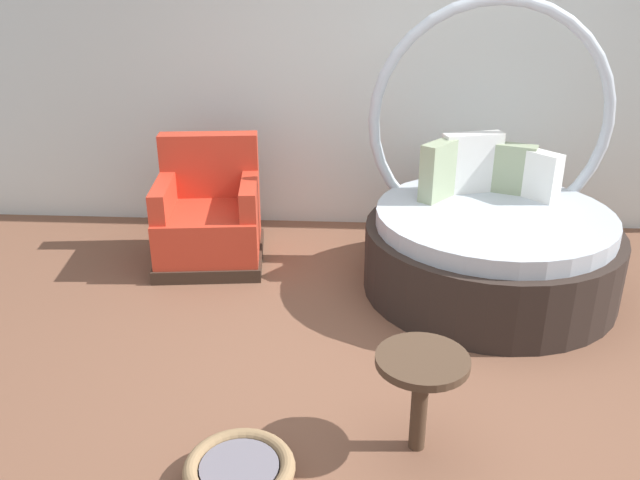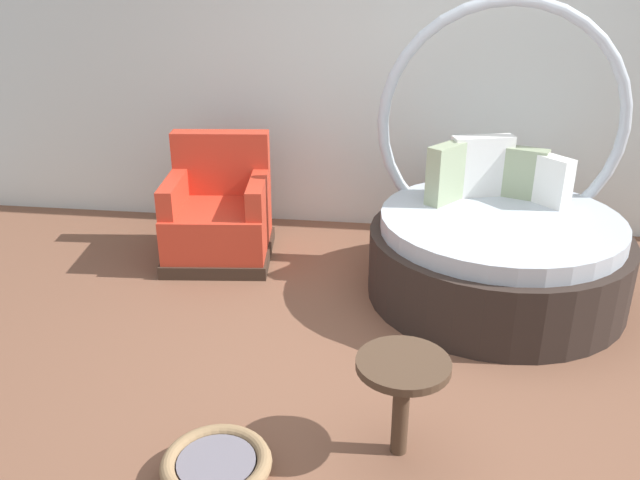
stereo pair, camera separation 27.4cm
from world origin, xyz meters
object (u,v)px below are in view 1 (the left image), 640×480
round_daybed (490,233)px  red_armchair (209,219)px  side_table (422,374)px  pet_basket (240,472)px

round_daybed → red_armchair: size_ratio=2.10×
round_daybed → side_table: (-0.63, -1.76, 0.02)m
round_daybed → pet_basket: round_daybed is taller
round_daybed → side_table: 1.87m
round_daybed → pet_basket: bearing=-125.0°
round_daybed → pet_basket: (-1.45, -2.06, -0.33)m
round_daybed → side_table: bearing=-109.5°
round_daybed → red_armchair: round_daybed is taller
pet_basket → side_table: size_ratio=0.98×
round_daybed → red_armchair: (-2.08, 0.32, -0.07)m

